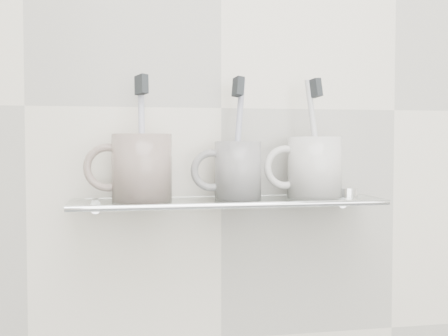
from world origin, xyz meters
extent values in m
plane|color=silver|center=(0.00, 1.10, 1.25)|extent=(2.50, 0.00, 2.50)
cube|color=silver|center=(0.00, 1.04, 1.10)|extent=(0.50, 0.12, 0.01)
cylinder|color=silver|center=(0.00, 0.98, 1.10)|extent=(0.50, 0.01, 0.01)
cylinder|color=silver|center=(-0.21, 1.09, 1.09)|extent=(0.02, 0.03, 0.02)
cylinder|color=silver|center=(0.21, 1.09, 1.09)|extent=(0.02, 0.03, 0.02)
cylinder|color=silver|center=(-0.14, 1.04, 1.15)|extent=(0.11, 0.11, 0.10)
torus|color=silver|center=(-0.19, 1.04, 1.15)|extent=(0.07, 0.01, 0.07)
cylinder|color=silver|center=(-0.14, 1.04, 1.20)|extent=(0.01, 0.04, 0.19)
cube|color=#25292C|center=(-0.14, 1.04, 1.28)|extent=(0.02, 0.03, 0.03)
cylinder|color=silver|center=(0.02, 1.04, 1.15)|extent=(0.09, 0.09, 0.09)
torus|color=silver|center=(-0.03, 1.04, 1.15)|extent=(0.07, 0.01, 0.07)
cylinder|color=#9B9CC0|center=(0.02, 1.04, 1.20)|extent=(0.03, 0.04, 0.19)
cube|color=#25292C|center=(0.02, 1.04, 1.28)|extent=(0.02, 0.03, 0.03)
cylinder|color=silver|center=(0.15, 1.04, 1.15)|extent=(0.11, 0.11, 0.10)
torus|color=silver|center=(0.10, 1.04, 1.15)|extent=(0.07, 0.01, 0.07)
cylinder|color=silver|center=(0.15, 1.04, 1.20)|extent=(0.03, 0.03, 0.19)
cube|color=#25292C|center=(0.15, 1.04, 1.28)|extent=(0.02, 0.03, 0.03)
cylinder|color=silver|center=(0.21, 1.04, 1.11)|extent=(0.04, 0.04, 0.01)
camera|label=1|loc=(-0.18, 0.16, 1.19)|focal=45.00mm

